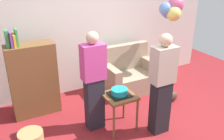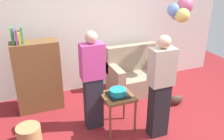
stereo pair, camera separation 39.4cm
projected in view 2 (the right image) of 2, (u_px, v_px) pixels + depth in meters
name	position (u px, v px, depth m)	size (l,w,h in m)	color
ground_plane	(136.00, 140.00, 3.83)	(8.00, 8.00, 0.00)	maroon
wall_back	(93.00, 26.00, 5.04)	(6.00, 0.10, 2.70)	silver
couch	(135.00, 76.00, 5.20)	(1.10, 0.70, 0.96)	gray
bookshelf	(38.00, 76.00, 4.43)	(0.80, 0.36, 1.58)	brown
side_table	(118.00, 101.00, 3.90)	(0.48, 0.48, 0.62)	brown
birthday_cake	(118.00, 92.00, 3.84)	(0.32, 0.32, 0.17)	black
person_blowing_candles	(93.00, 81.00, 3.85)	(0.36, 0.22, 1.63)	#23232D
person_holding_cake	(160.00, 87.00, 3.64)	(0.36, 0.22, 1.63)	black
wicker_basket	(29.00, 135.00, 3.69)	(0.36, 0.36, 0.30)	#A88451
handbag	(176.00, 100.00, 4.75)	(0.28, 0.14, 0.20)	#473328
balloon_bunch	(180.00, 10.00, 4.74)	(0.50, 0.45, 1.94)	silver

